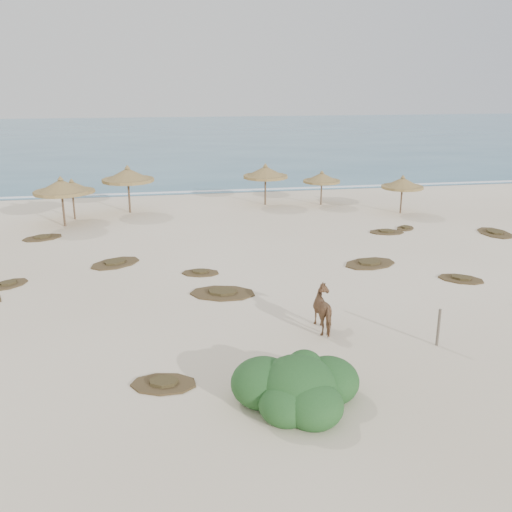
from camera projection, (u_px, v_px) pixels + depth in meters
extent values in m
plane|color=#F5E5CA|center=(310.00, 318.00, 21.19)|extent=(160.00, 160.00, 0.00)
cube|color=#295B7B|center=(185.00, 136.00, 91.72)|extent=(200.00, 100.00, 0.01)
cube|color=white|center=(223.00, 191.00, 45.64)|extent=(70.00, 0.60, 0.01)
cylinder|color=brown|center=(74.00, 204.00, 36.01)|extent=(0.11, 0.11, 1.95)
cylinder|color=olive|center=(72.00, 191.00, 35.77)|extent=(3.27, 3.27, 0.17)
cone|color=olive|center=(72.00, 187.00, 35.68)|extent=(3.17, 3.17, 0.70)
cone|color=olive|center=(71.00, 180.00, 35.56)|extent=(0.33, 0.33, 0.20)
cylinder|color=brown|center=(63.00, 208.00, 34.23)|extent=(0.13, 0.13, 2.28)
cylinder|color=olive|center=(62.00, 192.00, 33.96)|extent=(3.50, 3.50, 0.20)
cone|color=olive|center=(61.00, 186.00, 33.85)|extent=(3.38, 3.38, 0.82)
cone|color=olive|center=(60.00, 178.00, 33.71)|extent=(0.39, 0.39, 0.24)
cylinder|color=brown|center=(129.00, 195.00, 37.79)|extent=(0.14, 0.14, 2.38)
cylinder|color=olive|center=(128.00, 180.00, 37.50)|extent=(3.96, 3.96, 0.20)
cone|color=olive|center=(128.00, 174.00, 37.39)|extent=(3.83, 3.83, 0.85)
cone|color=olive|center=(127.00, 167.00, 37.24)|extent=(0.41, 0.41, 0.25)
cylinder|color=brown|center=(265.00, 189.00, 40.22)|extent=(0.13, 0.13, 2.20)
cylinder|color=olive|center=(265.00, 177.00, 39.96)|extent=(3.56, 3.56, 0.19)
cone|color=olive|center=(265.00, 172.00, 39.85)|extent=(3.44, 3.44, 0.79)
cone|color=olive|center=(265.00, 165.00, 39.72)|extent=(0.38, 0.38, 0.23)
cylinder|color=brown|center=(321.00, 192.00, 40.27)|extent=(0.10, 0.10, 1.84)
cylinder|color=olive|center=(322.00, 181.00, 40.04)|extent=(2.89, 2.89, 0.16)
cone|color=olive|center=(322.00, 177.00, 39.96)|extent=(2.80, 2.80, 0.66)
cone|color=olive|center=(322.00, 172.00, 39.84)|extent=(0.31, 0.31, 0.19)
cylinder|color=brown|center=(401.00, 199.00, 37.67)|extent=(0.11, 0.11, 1.92)
cylinder|color=olive|center=(402.00, 187.00, 37.43)|extent=(3.45, 3.45, 0.16)
cone|color=olive|center=(403.00, 183.00, 37.35)|extent=(3.34, 3.34, 0.68)
cone|color=olive|center=(403.00, 176.00, 37.22)|extent=(0.33, 0.33, 0.20)
imported|color=brown|center=(326.00, 310.00, 19.98)|extent=(0.90, 1.81, 1.50)
cylinder|color=brown|center=(438.00, 327.00, 18.79)|extent=(0.10, 0.10, 1.29)
ellipsoid|color=#2B5F28|center=(298.00, 386.00, 15.29)|extent=(2.13, 2.13, 1.60)
ellipsoid|color=#2B5F28|center=(329.00, 381.00, 15.78)|extent=(1.71, 1.71, 1.28)
ellipsoid|color=#2B5F28|center=(264.00, 383.00, 15.56)|extent=(1.81, 1.81, 1.36)
ellipsoid|color=#2B5F28|center=(313.00, 406.00, 14.67)|extent=(1.60, 1.60, 1.20)
ellipsoid|color=#2B5F28|center=(287.00, 404.00, 14.77)|extent=(1.49, 1.49, 1.12)
ellipsoid|color=#2B5F28|center=(311.00, 374.00, 16.36)|extent=(1.28, 1.28, 0.96)
ellipsoid|color=#2B5F28|center=(305.00, 363.00, 15.73)|extent=(0.96, 0.96, 0.72)
ellipsoid|color=#2B5F28|center=(286.00, 371.00, 15.21)|extent=(0.85, 0.85, 0.64)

